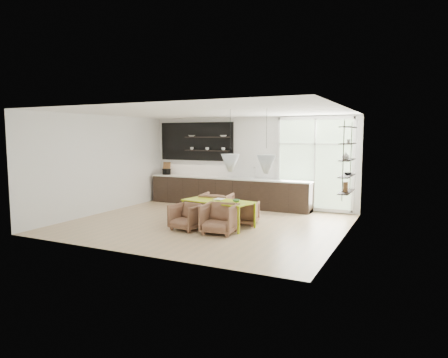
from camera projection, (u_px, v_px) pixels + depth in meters
room at (242, 166)px, 11.02m from camera, size 7.02×6.01×2.91m
kitchen_run at (226, 188)px, 13.09m from camera, size 5.54×0.69×2.75m
right_shelving at (347, 162)px, 9.86m from camera, size 0.26×1.22×1.90m
dining_table at (218, 202)px, 10.08m from camera, size 1.92×1.11×0.66m
armchair_back_left at (217, 206)px, 10.93m from camera, size 0.90×0.92×0.74m
armchair_back_right at (245, 213)px, 10.34m from camera, size 0.74×0.75×0.60m
armchair_front_left at (187, 217)px, 9.76m from camera, size 0.78×0.80×0.64m
armchair_front_right at (220, 219)px, 9.36m from camera, size 0.83×0.85×0.71m
wire_stool at (197, 211)px, 10.80m from camera, size 0.32×0.32×0.40m
table_book at (215, 199)px, 10.25m from camera, size 0.23×0.31×0.03m
table_bowl at (236, 201)px, 9.91m from camera, size 0.18×0.18×0.06m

